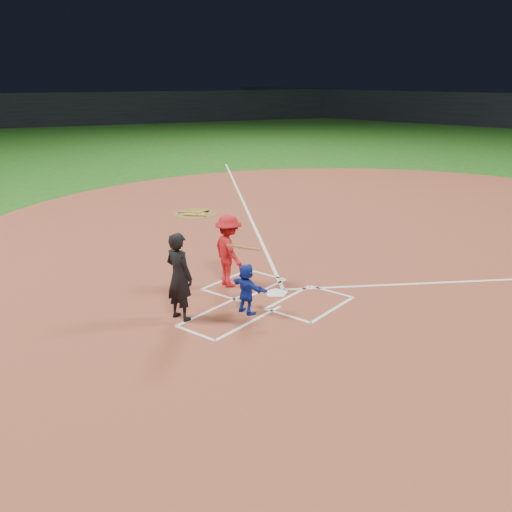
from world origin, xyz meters
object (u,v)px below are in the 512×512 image
Objects in this scene: catcher at (247,289)px; batter_at_plate at (229,251)px; home_plate at (276,293)px; umpire at (179,277)px; on_deck_circle at (195,213)px.

batter_at_plate reaches higher than catcher.
umpire reaches higher than home_plate.
home_plate is at bearing -74.03° from catcher.
home_plate is at bearing -105.12° from umpire.
home_plate is at bearing 12.71° from batter_at_plate.
on_deck_circle is 0.88× the size of umpire.
home_plate reaches higher than on_deck_circle.
batter_at_plate is at bearing -75.38° from umpire.
catcher is at bearing -36.69° from batter_at_plate.
umpire reaches higher than catcher.
catcher is at bearing -39.17° from on_deck_circle.
catcher is (7.35, -5.99, 0.56)m from on_deck_circle.
catcher is 0.63× the size of batter_at_plate.
umpire reaches higher than on_deck_circle.
umpire is 2.23m from batter_at_plate.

